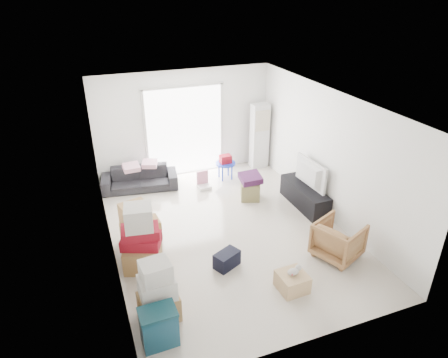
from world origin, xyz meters
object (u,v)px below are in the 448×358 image
at_px(tv_console, 305,196).
at_px(television, 306,184).
at_px(wood_crate, 292,282).
at_px(ac_tower, 259,136).
at_px(armchair, 339,238).
at_px(storage_bins, 159,327).
at_px(kids_table, 225,162).
at_px(sofa, 139,175).
at_px(ottoman, 250,190).

bearing_deg(tv_console, television, -90.00).
xyz_separation_m(tv_console, wood_crate, (-1.62, -2.31, -0.09)).
bearing_deg(wood_crate, ac_tower, 71.27).
relative_size(armchair, storage_bins, 1.32).
relative_size(kids_table, wood_crate, 1.41).
height_order(ac_tower, television, ac_tower).
xyz_separation_m(sofa, armchair, (2.91, -3.99, 0.04)).
bearing_deg(armchair, ottoman, -10.24).
height_order(sofa, storage_bins, sofa).
relative_size(tv_console, wood_crate, 3.23).
relative_size(television, wood_crate, 2.31).
bearing_deg(wood_crate, television, 55.00).
bearing_deg(kids_table, ac_tower, 18.82).
bearing_deg(television, kids_table, 28.11).
height_order(armchair, ottoman, armchair).
xyz_separation_m(ac_tower, wood_crate, (-1.57, -4.63, -0.72)).
height_order(ac_tower, ottoman, ac_tower).
xyz_separation_m(ottoman, wood_crate, (-0.61, -3.05, -0.06)).
distance_m(kids_table, wood_crate, 4.28).
distance_m(storage_bins, kids_table, 5.31).
bearing_deg(ac_tower, storage_bins, -128.02).
xyz_separation_m(sofa, wood_crate, (1.70, -4.48, -0.20)).
bearing_deg(wood_crate, armchair, 21.99).
height_order(ac_tower, tv_console, ac_tower).
bearing_deg(television, wood_crate, 142.06).
xyz_separation_m(ac_tower, armchair, (-0.35, -4.14, -0.48)).
bearing_deg(storage_bins, ac_tower, 51.98).
bearing_deg(ac_tower, armchair, -94.86).
distance_m(ac_tower, ottoman, 1.96).
bearing_deg(armchair, television, -36.09).
height_order(sofa, kids_table, sofa).
relative_size(ac_tower, kids_table, 2.72).
height_order(tv_console, armchair, armchair).
relative_size(tv_console, kids_table, 2.30).
height_order(television, kids_table, kids_table).
xyz_separation_m(sofa, kids_table, (2.15, -0.23, 0.11)).
bearing_deg(ac_tower, wood_crate, -108.73).
height_order(television, sofa, sofa).
relative_size(ac_tower, ottoman, 4.11).
distance_m(tv_console, kids_table, 2.27).
relative_size(sofa, ottoman, 4.22).
distance_m(ottoman, wood_crate, 3.11).
xyz_separation_m(storage_bins, ottoman, (2.89, 3.35, -0.08)).
distance_m(ac_tower, wood_crate, 4.94).
height_order(sofa, armchair, armchair).
distance_m(armchair, wood_crate, 1.33).
bearing_deg(tv_console, kids_table, 121.05).
relative_size(television, kids_table, 1.64).
height_order(tv_console, sofa, sofa).
distance_m(sofa, ottoman, 2.71).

